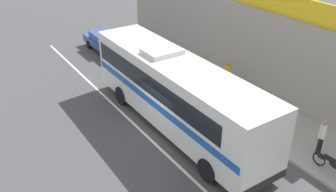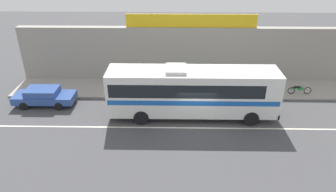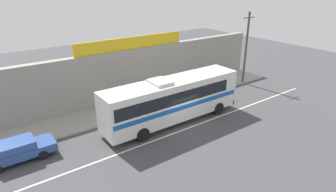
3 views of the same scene
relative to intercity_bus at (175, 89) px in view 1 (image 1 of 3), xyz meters
name	(u,v)px [view 1 (image 1 of 3)]	position (x,y,z in m)	size (l,w,h in m)	color
ground_plane	(164,134)	(0.32, -0.86, -2.07)	(70.00, 70.00, 0.00)	#444447
sidewalk_slab	(242,103)	(0.32, 4.34, -2.00)	(30.00, 3.60, 0.14)	gray
storefront_facade	(274,56)	(0.32, 6.49, 0.33)	(30.00, 0.70, 4.80)	gray
storefront_billboard	(280,3)	(0.20, 6.49, 3.28)	(11.00, 0.12, 1.10)	gold
road_center_stripe	(150,139)	(0.32, -1.66, -2.06)	(30.00, 0.14, 0.01)	silver
intercity_bus	(175,89)	(0.00, 0.00, 0.00)	(11.86, 2.66, 3.78)	silver
parked_car	(106,42)	(-11.20, 1.47, -1.33)	(4.58, 1.86, 1.37)	#2D4C93
motorcycle_black	(333,165)	(6.72, 3.25, -1.50)	(1.95, 0.56, 0.94)	black
pedestrian_by_curb	(322,134)	(5.59, 3.93, -0.90)	(0.30, 0.48, 1.75)	black
pedestrian_far_right	(228,72)	(-1.56, 4.89, -0.92)	(0.30, 0.48, 1.73)	black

